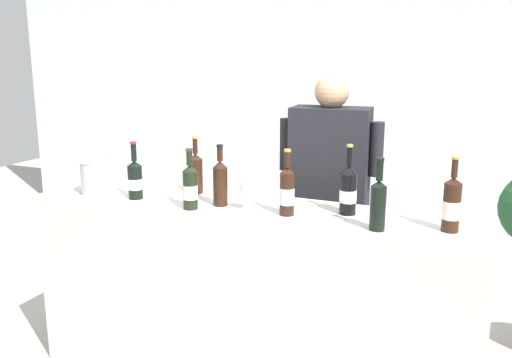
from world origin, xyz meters
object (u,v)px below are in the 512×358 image
(wine_bottle_5, at_px, (378,203))
(wine_glass, at_px, (247,188))
(person_server, at_px, (328,217))
(wine_bottle_0, at_px, (135,179))
(wine_bottle_2, at_px, (452,204))
(wine_bottle_4, at_px, (287,191))
(wine_bottle_1, at_px, (196,172))
(wine_bottle_3, at_px, (348,190))
(wine_bottle_7, at_px, (220,182))
(wine_bottle_6, at_px, (190,187))
(ice_bucket, at_px, (97,177))

(wine_bottle_5, distance_m, wine_glass, 0.66)
(wine_bottle_5, xyz_separation_m, person_server, (-0.44, 0.74, -0.33))
(wine_bottle_0, xyz_separation_m, person_server, (0.87, 0.72, -0.31))
(wine_bottle_2, height_order, wine_bottle_4, wine_bottle_2)
(wine_bottle_0, relative_size, person_server, 0.19)
(wine_bottle_2, distance_m, wine_bottle_4, 0.76)
(wine_bottle_0, height_order, person_server, person_server)
(wine_bottle_1, distance_m, wine_bottle_3, 0.89)
(person_server, bearing_deg, wine_glass, -108.01)
(wine_bottle_7, height_order, person_server, person_server)
(wine_bottle_1, height_order, wine_bottle_6, wine_bottle_1)
(wine_bottle_0, height_order, ice_bucket, wine_bottle_0)
(wine_bottle_2, relative_size, wine_bottle_3, 0.98)
(wine_bottle_4, bearing_deg, wine_bottle_6, -168.75)
(wine_bottle_6, bearing_deg, ice_bucket, 174.98)
(wine_bottle_6, height_order, wine_bottle_7, wine_bottle_7)
(wine_bottle_5, height_order, wine_bottle_7, wine_bottle_5)
(wine_bottle_4, xyz_separation_m, wine_bottle_7, (-0.38, 0.02, 0.01))
(wine_bottle_5, relative_size, person_server, 0.20)
(wine_glass, bearing_deg, wine_bottle_3, 16.37)
(wine_bottle_3, bearing_deg, wine_bottle_6, -162.86)
(ice_bucket, bearing_deg, wine_bottle_2, 3.16)
(wine_bottle_7, bearing_deg, wine_glass, -9.28)
(wine_bottle_7, bearing_deg, ice_bucket, -175.06)
(person_server, bearing_deg, wine_bottle_7, -120.61)
(wine_bottle_3, distance_m, wine_bottle_4, 0.30)
(wine_bottle_0, distance_m, wine_bottle_3, 1.14)
(wine_bottle_3, relative_size, wine_bottle_7, 1.09)
(wine_bottle_1, relative_size, wine_bottle_3, 0.93)
(wine_bottle_0, bearing_deg, wine_bottle_3, 8.98)
(wine_bottle_7, distance_m, person_server, 0.83)
(wine_bottle_1, relative_size, wine_bottle_5, 0.98)
(wine_bottle_3, height_order, ice_bucket, wine_bottle_3)
(wine_bottle_0, xyz_separation_m, wine_bottle_1, (0.24, 0.24, 0.01))
(wine_bottle_5, bearing_deg, wine_bottle_2, 21.59)
(wine_bottle_2, bearing_deg, wine_bottle_5, -158.41)
(ice_bucket, distance_m, person_server, 1.37)
(wine_bottle_4, height_order, wine_glass, wine_bottle_4)
(wine_bottle_2, relative_size, wine_bottle_6, 1.09)
(wine_bottle_3, xyz_separation_m, wine_bottle_5, (0.19, -0.19, 0.01))
(wine_bottle_0, height_order, wine_bottle_7, wine_bottle_7)
(wine_bottle_4, bearing_deg, wine_bottle_5, -7.13)
(wine_bottle_3, xyz_separation_m, person_server, (-0.25, 0.54, -0.32))
(wine_bottle_3, bearing_deg, wine_bottle_7, -170.05)
(wine_bottle_7, relative_size, wine_glass, 1.81)
(wine_bottle_5, bearing_deg, wine_bottle_0, 179.38)
(person_server, bearing_deg, wine_bottle_6, -122.67)
(wine_glass, xyz_separation_m, ice_bucket, (-0.91, -0.04, -0.02))
(wine_bottle_5, bearing_deg, wine_bottle_3, 133.94)
(wine_bottle_6, bearing_deg, wine_bottle_7, 47.53)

